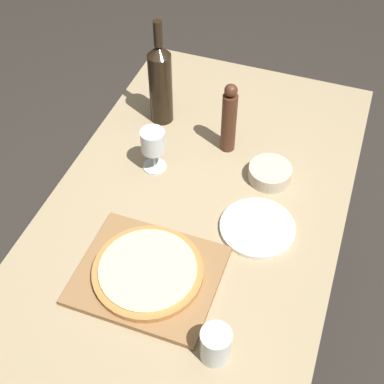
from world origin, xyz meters
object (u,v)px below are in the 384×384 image
Objects in this scene: wine_glass at (153,143)px; small_bowl at (270,173)px; pepper_mill at (229,119)px; pizza at (148,271)px; wine_bottle at (160,83)px.

wine_glass is 1.10× the size of small_bowl.
wine_glass is at bearing -139.44° from pepper_mill.
pepper_mill is at bearing 151.38° from small_bowl.
pizza is 0.57m from pepper_mill.
small_bowl is at bearing 11.66° from wine_glass.
wine_bottle is at bearing 105.98° from wine_glass.
pepper_mill is 1.89× the size of small_bowl.
pizza is 0.42m from wine_glass.
wine_bottle reaches higher than small_bowl.
wine_glass is at bearing -168.34° from small_bowl.
wine_bottle is 0.25m from wine_glass.
wine_bottle reaches higher than pizza.
pepper_mill is 0.21m from small_bowl.
wine_bottle is at bearing 159.72° from small_bowl.
wine_glass is 0.38m from small_bowl.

